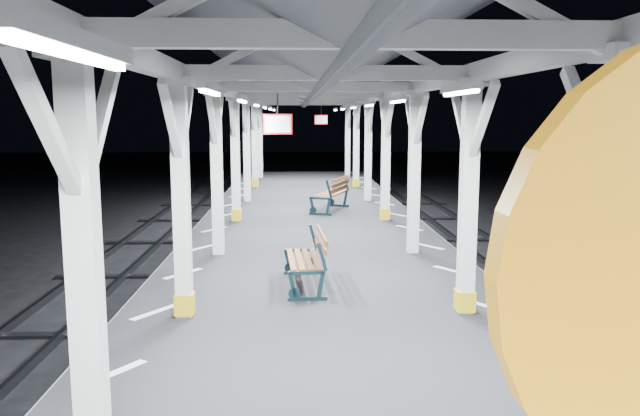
{
  "coord_description": "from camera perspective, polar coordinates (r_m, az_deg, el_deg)",
  "views": [
    {
      "loc": [
        -0.44,
        -6.57,
        3.81
      ],
      "look_at": [
        0.01,
        4.27,
        2.2
      ],
      "focal_mm": 35.0,
      "sensor_mm": 36.0,
      "label": 1
    }
  ],
  "objects": [
    {
      "name": "hazard_stripes_left",
      "position": [
        7.42,
        -18.48,
        -14.21
      ],
      "size": [
        1.0,
        48.0,
        0.01
      ],
      "primitive_type": "cube",
      "color": "silver",
      "rests_on": "platform"
    },
    {
      "name": "platform",
      "position": [
        7.37,
        1.37,
        -18.23
      ],
      "size": [
        6.0,
        50.0,
        1.0
      ],
      "primitive_type": "cube",
      "color": "black",
      "rests_on": "ground"
    },
    {
      "name": "hazard_stripes_right",
      "position": [
        7.71,
        20.43,
        -13.45
      ],
      "size": [
        1.0,
        48.0,
        0.01
      ],
      "primitive_type": "cube",
      "color": "silver",
      "rests_on": "platform"
    },
    {
      "name": "canopy",
      "position": [
        6.62,
        1.51,
        14.94
      ],
      "size": [
        5.4,
        49.0,
        4.65
      ],
      "color": "silver",
      "rests_on": "platform"
    },
    {
      "name": "bench_far",
      "position": [
        18.51,
        1.24,
        1.4
      ],
      "size": [
        1.29,
        2.0,
        1.02
      ],
      "rotation": [
        0.0,
        0.0,
        -0.35
      ],
      "color": "#11262B",
      "rests_on": "platform"
    },
    {
      "name": "bench_mid",
      "position": [
        10.33,
        -0.95,
        -4.55
      ],
      "size": [
        0.72,
        1.72,
        0.92
      ],
      "rotation": [
        0.0,
        0.0,
        0.05
      ],
      "color": "#11262B",
      "rests_on": "platform"
    }
  ]
}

